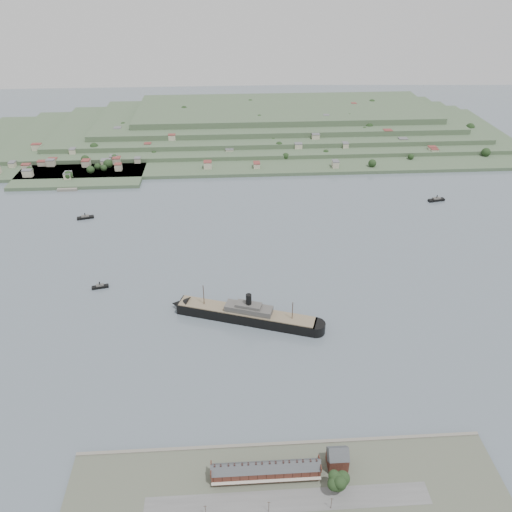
{
  "coord_description": "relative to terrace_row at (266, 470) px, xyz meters",
  "views": [
    {
      "loc": [
        -24.6,
        -325.3,
        231.65
      ],
      "look_at": [
        -2.75,
        30.0,
        12.43
      ],
      "focal_mm": 35.0,
      "sensor_mm": 36.0,
      "label": 1
    }
  ],
  "objects": [
    {
      "name": "far_peninsula",
      "position": [
        37.91,
        561.12,
        5.04
      ],
      "size": [
        760.0,
        309.0,
        30.0
      ],
      "color": "#3B5236",
      "rests_on": "ground"
    },
    {
      "name": "ferry_west",
      "position": [
        -158.94,
        300.86,
        -5.37
      ],
      "size": [
        16.93,
        8.21,
        6.12
      ],
      "color": "black",
      "rests_on": "ground"
    },
    {
      "name": "gabled_building",
      "position": [
        37.5,
        4.02,
        1.34
      ],
      "size": [
        10.4,
        10.18,
        14.09
      ],
      "color": "#4C251B",
      "rests_on": "ground"
    },
    {
      "name": "fig_tree",
      "position": [
        34.88,
        -10.48,
        3.11
      ],
      "size": [
        11.67,
        10.11,
        13.02
      ],
      "color": "#3B281B",
      "rests_on": "ground"
    },
    {
      "name": "terrace_row",
      "position": [
        0.0,
        0.0,
        0.0
      ],
      "size": [
        55.6,
        9.8,
        11.07
      ],
      "color": "#4C251B",
      "rests_on": "ground"
    },
    {
      "name": "steamship",
      "position": [
        -7.01,
        130.01,
        -1.68
      ],
      "size": [
        112.81,
        48.32,
        27.95
      ],
      "color": "black",
      "rests_on": "ground"
    },
    {
      "name": "near_shore",
      "position": [
        10.0,
        -18.73,
        -5.83
      ],
      "size": [
        220.0,
        80.0,
        2.6
      ],
      "color": "#4C5142",
      "rests_on": "ground"
    },
    {
      "name": "tugboat",
      "position": [
        -119.28,
        177.0,
        -5.4
      ],
      "size": [
        13.53,
        6.17,
        5.89
      ],
      "color": "black",
      "rests_on": "ground"
    },
    {
      "name": "ferry_east",
      "position": [
        209.94,
        319.55,
        -5.21
      ],
      "size": [
        18.75,
        8.49,
        6.79
      ],
      "color": "black",
      "rests_on": "ground"
    },
    {
      "name": "ground",
      "position": [
        10.0,
        168.02,
        -6.84
      ],
      "size": [
        1400.0,
        1400.0,
        0.0
      ],
      "primitive_type": "plane",
      "color": "slate",
      "rests_on": "ground"
    }
  ]
}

